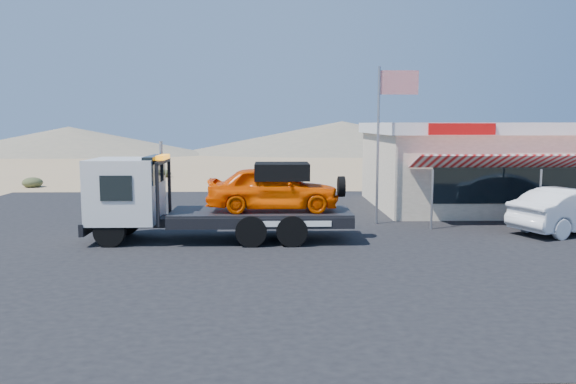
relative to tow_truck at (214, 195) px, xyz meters
name	(u,v)px	position (x,y,z in m)	size (l,w,h in m)	color
ground	(251,251)	(1.29, -1.61, -1.53)	(120.00, 120.00, 0.00)	#9F7F5A
asphalt_lot	(310,232)	(3.29, 1.39, -1.52)	(32.00, 24.00, 0.02)	black
tow_truck	(214,195)	(0.00, 0.00, 0.00)	(8.50, 2.52, 2.84)	black
white_sedan	(574,211)	(12.65, 0.87, -0.71)	(1.68, 4.83, 1.59)	silver
jerky_store	(483,164)	(11.79, 7.36, 0.46)	(10.40, 9.97, 3.90)	#BDAD8F
flagpole	(384,127)	(6.22, 2.89, 2.23)	(1.55, 0.10, 6.00)	#99999E
distant_hills	(190,139)	(-8.48, 53.53, 0.36)	(126.00, 48.00, 4.20)	#726B59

